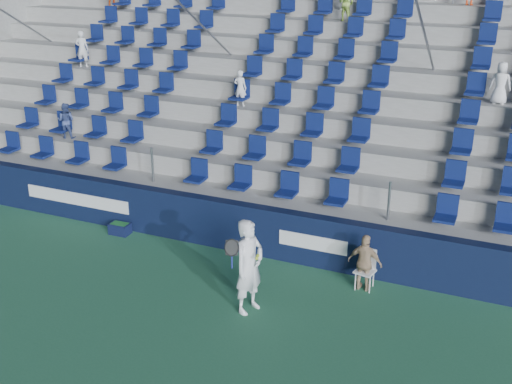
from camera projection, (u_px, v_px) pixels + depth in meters
ground at (189, 319)px, 12.54m from camera, size 70.00×70.00×0.00m
sponsor_wall at (254, 230)px, 15.01m from camera, size 24.00×0.32×1.20m
grandstand at (324, 115)px, 18.80m from camera, size 24.00×8.17×6.63m
tennis_player at (249, 266)px, 12.50m from camera, size 0.73×0.82×1.95m
line_judge_chair at (366, 265)px, 13.55m from camera, size 0.45×0.46×0.87m
line_judge at (365, 263)px, 13.39m from camera, size 0.75×0.35×1.26m
ball_bin at (120, 228)px, 16.15m from camera, size 0.52×0.35×0.29m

